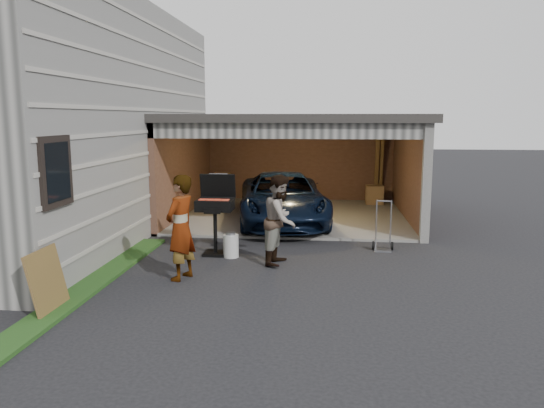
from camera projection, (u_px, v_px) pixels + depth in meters
The scene contains 11 objects.
ground at pixel (226, 285), 9.01m from camera, with size 80.00×80.00×0.00m, color black.
house at pixel (17, 120), 13.11m from camera, with size 7.00×11.00×5.50m, color #474744.
groundcover_strip at pixel (71, 299), 8.25m from camera, with size 0.50×8.00×0.06m, color #193814.
garage at pixel (296, 151), 15.29m from camera, with size 6.80×6.30×2.90m.
minivan at pixel (282, 201), 13.95m from camera, with size 2.17×4.71×1.31m, color black.
woman at pixel (181, 228), 9.22m from camera, with size 0.68×0.44×1.86m, color silver.
man at pixel (280, 220), 10.23m from camera, with size 0.85×0.66×1.75m, color #45261B.
bbq_grill at pixel (215, 208), 10.91m from camera, with size 0.74×0.65×1.66m.
propane_tank at pixel (231, 246), 10.80m from camera, with size 0.31×0.31×0.47m, color silver.
plywood_panel at pixel (47, 281), 7.70m from camera, with size 0.04×0.85×0.95m, color brown.
hand_truck at pixel (383, 241), 11.35m from camera, with size 0.46×0.35×1.09m.
Camera 1 is at (1.70, -8.53, 2.83)m, focal length 35.00 mm.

